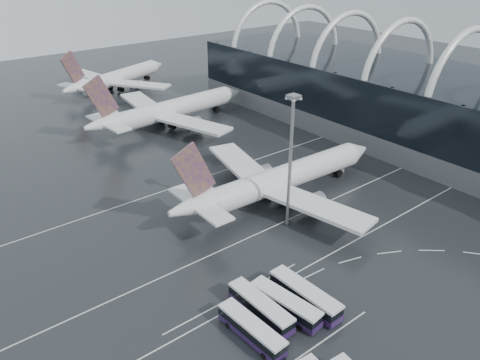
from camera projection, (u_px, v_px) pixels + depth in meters
ground at (331, 245)px, 91.82m from camera, size 420.00×420.00×0.00m
terminal at (426, 106)px, 134.90m from camera, size 42.00×160.00×34.90m
lane_marking_near at (339, 249)px, 90.42m from camera, size 120.00×0.25×0.01m
lane_marking_mid at (289, 219)px, 100.18m from camera, size 120.00×0.25×0.01m
lane_marking_far at (213, 174)px, 119.69m from camera, size 120.00×0.25×0.01m
bus_bay_line_south at (303, 355)px, 67.34m from camera, size 28.00×0.25×0.01m
bus_bay_line_north at (235, 296)px, 78.48m from camera, size 28.00×0.25×0.01m
airliner_main at (278, 180)px, 105.83m from camera, size 58.13×51.09×19.73m
airliner_gate_b at (168, 111)px, 148.92m from camera, size 59.22×53.10×20.56m
airliner_gate_c at (116, 79)px, 185.15m from camera, size 52.62×48.00×19.40m
bus_row_near_a at (252, 330)px, 69.42m from camera, size 3.41×12.59×3.07m
bus_row_near_b at (261, 307)px, 73.60m from camera, size 3.20×12.90×3.17m
bus_row_near_c at (285, 304)px, 74.27m from camera, size 4.46×13.12×3.17m
bus_row_near_d at (305, 295)px, 76.00m from camera, size 3.56×13.69×3.35m
floodlight_mast at (291, 147)px, 90.68m from camera, size 2.15×2.15×27.98m
gse_cart_belly_a at (317, 169)px, 121.19m from camera, size 1.98×1.17×1.08m
gse_cart_belly_b at (310, 159)px, 126.97m from camera, size 2.18×1.29×1.19m
gse_cart_belly_d at (340, 171)px, 120.35m from camera, size 1.88×1.11×1.03m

